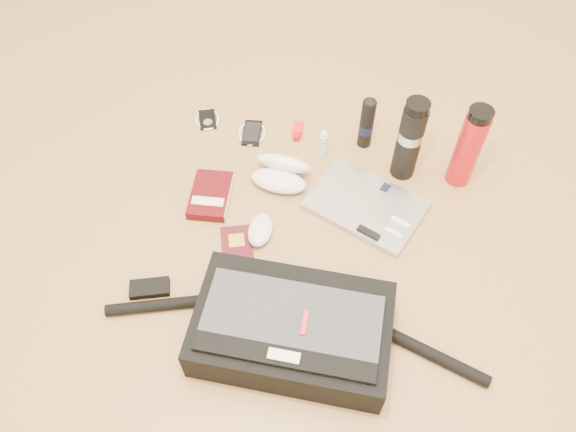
% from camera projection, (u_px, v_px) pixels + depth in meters
% --- Properties ---
extents(ground, '(4.00, 4.00, 0.00)m').
position_uv_depth(ground, '(298.00, 256.00, 1.66)').
color(ground, '#A17643').
rests_on(ground, ground).
extents(messenger_bag, '(1.04, 0.31, 0.14)m').
position_uv_depth(messenger_bag, '(291.00, 329.00, 1.45)').
color(messenger_bag, black).
rests_on(messenger_bag, ground).
extents(laptop, '(0.40, 0.35, 0.03)m').
position_uv_depth(laptop, '(366.00, 206.00, 1.75)').
color(laptop, '#A7A7AA').
rests_on(laptop, ground).
extents(book, '(0.13, 0.19, 0.03)m').
position_uv_depth(book, '(211.00, 195.00, 1.77)').
color(book, '#3F060A').
rests_on(book, ground).
extents(passport, '(0.13, 0.15, 0.01)m').
position_uv_depth(passport, '(237.00, 243.00, 1.68)').
color(passport, '#440D16').
rests_on(passport, ground).
extents(mouse, '(0.07, 0.12, 0.04)m').
position_uv_depth(mouse, '(260.00, 230.00, 1.69)').
color(mouse, silver).
rests_on(mouse, ground).
extents(sunglasses_case, '(0.19, 0.17, 0.10)m').
position_uv_depth(sunglasses_case, '(281.00, 172.00, 1.80)').
color(sunglasses_case, silver).
rests_on(sunglasses_case, ground).
extents(ipod, '(0.11, 0.11, 0.01)m').
position_uv_depth(ipod, '(208.00, 120.00, 1.98)').
color(ipod, black).
rests_on(ipod, ground).
extents(phone, '(0.10, 0.12, 0.01)m').
position_uv_depth(phone, '(252.00, 133.00, 1.94)').
color(phone, black).
rests_on(phone, ground).
extents(inhaler, '(0.03, 0.10, 0.03)m').
position_uv_depth(inhaler, '(298.00, 129.00, 1.94)').
color(inhaler, red).
rests_on(inhaler, ground).
extents(spray_bottle, '(0.03, 0.03, 0.10)m').
position_uv_depth(spray_bottle, '(323.00, 144.00, 1.86)').
color(spray_bottle, '#A9D8EB').
rests_on(spray_bottle, ground).
extents(aerosol_can, '(0.05, 0.05, 0.20)m').
position_uv_depth(aerosol_can, '(367.00, 123.00, 1.84)').
color(aerosol_can, black).
rests_on(aerosol_can, ground).
extents(thermos_black, '(0.10, 0.10, 0.30)m').
position_uv_depth(thermos_black, '(410.00, 139.00, 1.72)').
color(thermos_black, black).
rests_on(thermos_black, ground).
extents(thermos_red, '(0.10, 0.10, 0.30)m').
position_uv_depth(thermos_red, '(468.00, 147.00, 1.71)').
color(thermos_red, '#B4121A').
rests_on(thermos_red, ground).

